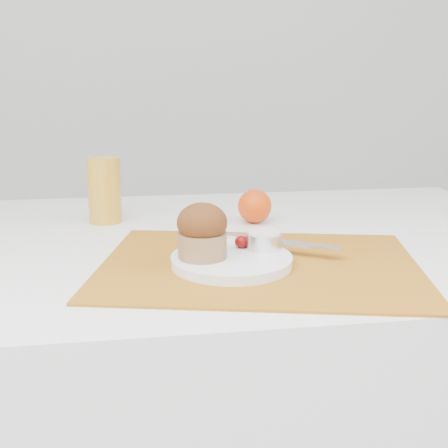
{
  "coord_description": "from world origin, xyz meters",
  "views": [
    {
      "loc": [
        -0.2,
        -0.94,
        1.04
      ],
      "look_at": [
        -0.06,
        -0.04,
        0.8
      ],
      "focal_mm": 45.0,
      "sensor_mm": 36.0,
      "label": 1
    }
  ],
  "objects": [
    {
      "name": "cream",
      "position": [
        -0.0,
        -0.09,
        0.79
      ],
      "size": [
        0.06,
        0.06,
        0.01
      ],
      "primitive_type": "cylinder",
      "rotation": [
        0.0,
        0.0,
        -0.24
      ],
      "color": "white",
      "rests_on": "ramekin"
    },
    {
      "name": "ramekin",
      "position": [
        -0.0,
        -0.09,
        0.78
      ],
      "size": [
        0.06,
        0.06,
        0.03
      ],
      "primitive_type": "cylinder",
      "rotation": [
        0.0,
        0.0,
        -0.01
      ],
      "color": "silver",
      "rests_on": "plate"
    },
    {
      "name": "plate",
      "position": [
        -0.06,
        -0.12,
        0.76
      ],
      "size": [
        0.23,
        0.23,
        0.02
      ],
      "primitive_type": "cylinder",
      "rotation": [
        0.0,
        0.0,
        0.21
      ],
      "color": "white",
      "rests_on": "placemat"
    },
    {
      "name": "placemat",
      "position": [
        -0.02,
        -0.12,
        0.75
      ],
      "size": [
        0.56,
        0.47,
        0.0
      ],
      "primitive_type": "cube",
      "rotation": [
        0.0,
        0.0,
        -0.22
      ],
      "color": "#A76517",
      "rests_on": "table"
    },
    {
      "name": "raspberry_far",
      "position": [
        -0.02,
        -0.07,
        0.78
      ],
      "size": [
        0.02,
        0.02,
        0.02
      ],
      "primitive_type": "ellipsoid",
      "color": "#5B020F",
      "rests_on": "plate"
    },
    {
      "name": "raspberry_near",
      "position": [
        -0.04,
        -0.08,
        0.78
      ],
      "size": [
        0.02,
        0.02,
        0.02
      ],
      "primitive_type": "ellipsoid",
      "color": "#520202",
      "rests_on": "plate"
    },
    {
      "name": "butter_knife",
      "position": [
        0.03,
        -0.07,
        0.77
      ],
      "size": [
        0.18,
        0.12,
        0.01
      ],
      "primitive_type": "cube",
      "rotation": [
        0.0,
        0.0,
        -0.57
      ],
      "color": "silver",
      "rests_on": "plate"
    },
    {
      "name": "juice_glass",
      "position": [
        -0.27,
        0.2,
        0.82
      ],
      "size": [
        0.08,
        0.08,
        0.13
      ],
      "primitive_type": "cylinder",
      "rotation": [
        0.0,
        0.0,
        -0.19
      ],
      "color": "gold",
      "rests_on": "table"
    },
    {
      "name": "orange",
      "position": [
        0.03,
        0.15,
        0.78
      ],
      "size": [
        0.07,
        0.07,
        0.07
      ],
      "primitive_type": "sphere",
      "color": "#EC4A08",
      "rests_on": "table"
    },
    {
      "name": "muffin",
      "position": [
        -0.11,
        -0.12,
        0.81
      ],
      "size": [
        0.09,
        0.09,
        0.09
      ],
      "color": "#9E764C",
      "rests_on": "plate"
    },
    {
      "name": "table",
      "position": [
        0.0,
        0.05,
        0.38
      ],
      "size": [
        1.2,
        0.8,
        0.75
      ],
      "primitive_type": "cube",
      "color": "white",
      "rests_on": "ground"
    }
  ]
}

